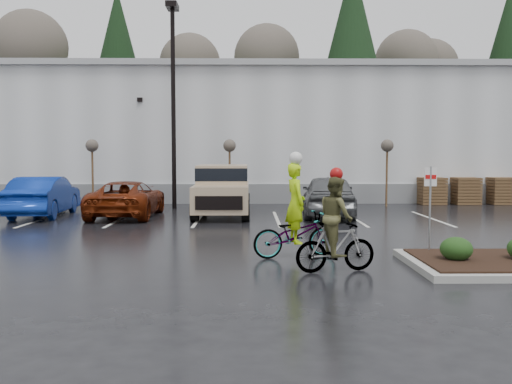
{
  "coord_description": "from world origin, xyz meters",
  "views": [
    {
      "loc": [
        -0.55,
        -12.73,
        2.49
      ],
      "look_at": [
        -0.35,
        4.33,
        1.3
      ],
      "focal_mm": 38.0,
      "sensor_mm": 36.0,
      "label": 1
    }
  ],
  "objects_px": {
    "sapling_mid": "(230,149)",
    "car_red": "(127,199)",
    "fire_lane_sign": "(430,199)",
    "lamppost": "(173,83)",
    "sapling_west": "(92,149)",
    "cyclist_hivis": "(295,225)",
    "cyclist_olive": "(336,234)",
    "pallet_stack_b": "(465,191)",
    "car_grey": "(328,195)",
    "pallet_stack_a": "(431,191)",
    "sapling_east": "(387,149)",
    "car_blue": "(44,196)",
    "suv_tan": "(222,190)",
    "pallet_stack_c": "(501,191)"
  },
  "relations": [
    {
      "from": "sapling_mid",
      "to": "car_red",
      "type": "relative_size",
      "value": 0.62
    },
    {
      "from": "sapling_mid",
      "to": "fire_lane_sign",
      "type": "bearing_deg",
      "value": -67.51
    },
    {
      "from": "lamppost",
      "to": "sapling_mid",
      "type": "bearing_deg",
      "value": 21.8
    },
    {
      "from": "car_red",
      "to": "sapling_west",
      "type": "bearing_deg",
      "value": -58.04
    },
    {
      "from": "lamppost",
      "to": "sapling_west",
      "type": "height_order",
      "value": "lamppost"
    },
    {
      "from": "cyclist_hivis",
      "to": "cyclist_olive",
      "type": "relative_size",
      "value": 1.15
    },
    {
      "from": "pallet_stack_b",
      "to": "car_grey",
      "type": "height_order",
      "value": "car_grey"
    },
    {
      "from": "fire_lane_sign",
      "to": "lamppost",
      "type": "bearing_deg",
      "value": 123.46
    },
    {
      "from": "car_red",
      "to": "sapling_mid",
      "type": "bearing_deg",
      "value": -133.64
    },
    {
      "from": "lamppost",
      "to": "pallet_stack_a",
      "type": "relative_size",
      "value": 6.83
    },
    {
      "from": "sapling_east",
      "to": "pallet_stack_b",
      "type": "bearing_deg",
      "value": 13.39
    },
    {
      "from": "sapling_east",
      "to": "cyclist_hivis",
      "type": "bearing_deg",
      "value": -113.07
    },
    {
      "from": "pallet_stack_a",
      "to": "sapling_east",
      "type": "bearing_deg",
      "value": -158.2
    },
    {
      "from": "fire_lane_sign",
      "to": "car_grey",
      "type": "bearing_deg",
      "value": 97.84
    },
    {
      "from": "pallet_stack_b",
      "to": "car_blue",
      "type": "bearing_deg",
      "value": -165.5
    },
    {
      "from": "lamppost",
      "to": "suv_tan",
      "type": "distance_m",
      "value": 5.98
    },
    {
      "from": "lamppost",
      "to": "pallet_stack_c",
      "type": "xyz_separation_m",
      "value": [
        16.0,
        2.0,
        -5.01
      ]
    },
    {
      "from": "sapling_west",
      "to": "car_grey",
      "type": "bearing_deg",
      "value": -21.23
    },
    {
      "from": "sapling_west",
      "to": "car_blue",
      "type": "bearing_deg",
      "value": -101.92
    },
    {
      "from": "cyclist_hivis",
      "to": "car_blue",
      "type": "bearing_deg",
      "value": 32.18
    },
    {
      "from": "pallet_stack_b",
      "to": "suv_tan",
      "type": "relative_size",
      "value": 0.26
    },
    {
      "from": "lamppost",
      "to": "sapling_east",
      "type": "bearing_deg",
      "value": 5.71
    },
    {
      "from": "car_grey",
      "to": "car_blue",
      "type": "bearing_deg",
      "value": 3.74
    },
    {
      "from": "suv_tan",
      "to": "sapling_mid",
      "type": "bearing_deg",
      "value": 87.83
    },
    {
      "from": "fire_lane_sign",
      "to": "cyclist_olive",
      "type": "relative_size",
      "value": 0.99
    },
    {
      "from": "car_blue",
      "to": "cyclist_olive",
      "type": "relative_size",
      "value": 2.19
    },
    {
      "from": "sapling_mid",
      "to": "car_blue",
      "type": "xyz_separation_m",
      "value": [
        -7.33,
        -3.92,
        -1.93
      ]
    },
    {
      "from": "fire_lane_sign",
      "to": "car_grey",
      "type": "xyz_separation_m",
      "value": [
        -1.19,
        8.68,
        -0.56
      ]
    },
    {
      "from": "lamppost",
      "to": "cyclist_hivis",
      "type": "height_order",
      "value": "lamppost"
    },
    {
      "from": "fire_lane_sign",
      "to": "cyclist_hivis",
      "type": "xyz_separation_m",
      "value": [
        -3.25,
        0.02,
        -0.62
      ]
    },
    {
      "from": "sapling_west",
      "to": "sapling_mid",
      "type": "xyz_separation_m",
      "value": [
        6.5,
        0.0,
        0.0
      ]
    },
    {
      "from": "pallet_stack_a",
      "to": "car_grey",
      "type": "bearing_deg",
      "value": -139.02
    },
    {
      "from": "car_red",
      "to": "lamppost",
      "type": "bearing_deg",
      "value": -114.73
    },
    {
      "from": "sapling_west",
      "to": "sapling_east",
      "type": "bearing_deg",
      "value": 0.0
    },
    {
      "from": "lamppost",
      "to": "pallet_stack_b",
      "type": "relative_size",
      "value": 6.83
    },
    {
      "from": "cyclist_olive",
      "to": "cyclist_hivis",
      "type": "bearing_deg",
      "value": 9.99
    },
    {
      "from": "fire_lane_sign",
      "to": "cyclist_olive",
      "type": "distance_m",
      "value": 3.06
    },
    {
      "from": "sapling_east",
      "to": "suv_tan",
      "type": "xyz_separation_m",
      "value": [
        -7.65,
        -3.92,
        -1.7
      ]
    },
    {
      "from": "pallet_stack_c",
      "to": "cyclist_hivis",
      "type": "bearing_deg",
      "value": -129.71
    },
    {
      "from": "suv_tan",
      "to": "pallet_stack_b",
      "type": "bearing_deg",
      "value": 22.55
    },
    {
      "from": "lamppost",
      "to": "sapling_mid",
      "type": "xyz_separation_m",
      "value": [
        2.5,
        1.0,
        -2.96
      ]
    },
    {
      "from": "pallet_stack_c",
      "to": "cyclist_hivis",
      "type": "distance_m",
      "value": 17.92
    },
    {
      "from": "car_red",
      "to": "fire_lane_sign",
      "type": "bearing_deg",
      "value": 136.93
    },
    {
      "from": "fire_lane_sign",
      "to": "pallet_stack_b",
      "type": "bearing_deg",
      "value": 65.12
    },
    {
      "from": "sapling_mid",
      "to": "car_blue",
      "type": "height_order",
      "value": "sapling_mid"
    },
    {
      "from": "sapling_mid",
      "to": "fire_lane_sign",
      "type": "distance_m",
      "value": 13.92
    },
    {
      "from": "pallet_stack_b",
      "to": "suv_tan",
      "type": "xyz_separation_m",
      "value": [
        -11.85,
        -4.92,
        0.35
      ]
    },
    {
      "from": "pallet_stack_a",
      "to": "car_red",
      "type": "xyz_separation_m",
      "value": [
        -13.94,
        -5.12,
        0.04
      ]
    },
    {
      "from": "pallet_stack_c",
      "to": "car_grey",
      "type": "bearing_deg",
      "value": -151.41
    },
    {
      "from": "lamppost",
      "to": "sapling_east",
      "type": "height_order",
      "value": "lamppost"
    }
  ]
}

